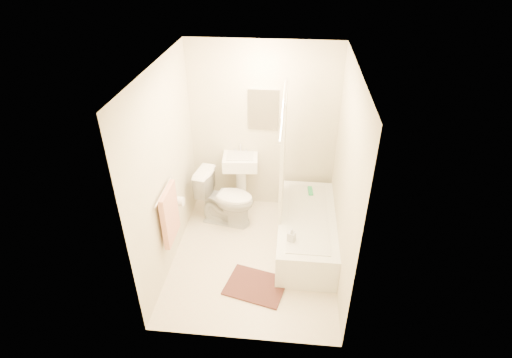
# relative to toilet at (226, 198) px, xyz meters

# --- Properties ---
(floor) EXTENTS (2.40, 2.40, 0.00)m
(floor) POSITION_rel_toilet_xyz_m (0.46, -0.69, -0.39)
(floor) COLOR beige
(floor) RESTS_ON ground
(ceiling) EXTENTS (2.40, 2.40, 0.00)m
(ceiling) POSITION_rel_toilet_xyz_m (0.46, -0.69, 2.01)
(ceiling) COLOR white
(ceiling) RESTS_ON ground
(wall_back) EXTENTS (2.00, 0.02, 2.40)m
(wall_back) POSITION_rel_toilet_xyz_m (0.46, 0.51, 0.81)
(wall_back) COLOR beige
(wall_back) RESTS_ON ground
(wall_left) EXTENTS (0.02, 2.40, 2.40)m
(wall_left) POSITION_rel_toilet_xyz_m (-0.54, -0.69, 0.81)
(wall_left) COLOR beige
(wall_left) RESTS_ON ground
(wall_right) EXTENTS (0.02, 2.40, 2.40)m
(wall_right) POSITION_rel_toilet_xyz_m (1.46, -0.69, 0.81)
(wall_right) COLOR beige
(wall_right) RESTS_ON ground
(mirror) EXTENTS (0.40, 0.03, 0.55)m
(mirror) POSITION_rel_toilet_xyz_m (0.46, 0.49, 1.11)
(mirror) COLOR white
(mirror) RESTS_ON wall_back
(curtain_rod) EXTENTS (0.03, 1.70, 0.03)m
(curtain_rod) POSITION_rel_toilet_xyz_m (0.76, -0.59, 1.61)
(curtain_rod) COLOR silver
(curtain_rod) RESTS_ON wall_back
(shower_curtain) EXTENTS (0.04, 0.80, 1.55)m
(shower_curtain) POSITION_rel_toilet_xyz_m (0.76, -0.19, 0.83)
(shower_curtain) COLOR silver
(shower_curtain) RESTS_ON curtain_rod
(towel_bar) EXTENTS (0.02, 0.60, 0.02)m
(towel_bar) POSITION_rel_toilet_xyz_m (-0.50, -0.94, 0.71)
(towel_bar) COLOR silver
(towel_bar) RESTS_ON wall_left
(towel) EXTENTS (0.06, 0.45, 0.66)m
(towel) POSITION_rel_toilet_xyz_m (-0.47, -0.94, 0.39)
(towel) COLOR #CC7266
(towel) RESTS_ON towel_bar
(toilet_paper) EXTENTS (0.11, 0.12, 0.12)m
(toilet_paper) POSITION_rel_toilet_xyz_m (-0.47, -0.57, 0.31)
(toilet_paper) COLOR white
(toilet_paper) RESTS_ON wall_left
(toilet) EXTENTS (0.85, 0.57, 0.78)m
(toilet) POSITION_rel_toilet_xyz_m (0.00, 0.00, 0.00)
(toilet) COLOR white
(toilet) RESTS_ON floor
(sink) EXTENTS (0.51, 0.42, 0.93)m
(sink) POSITION_rel_toilet_xyz_m (0.16, 0.37, 0.08)
(sink) COLOR white
(sink) RESTS_ON floor
(bathtub) EXTENTS (0.71, 1.62, 0.46)m
(bathtub) POSITION_rel_toilet_xyz_m (1.10, -0.39, -0.16)
(bathtub) COLOR white
(bathtub) RESTS_ON floor
(bath_mat) EXTENTS (0.76, 0.64, 0.02)m
(bath_mat) POSITION_rel_toilet_xyz_m (0.53, -1.19, -0.38)
(bath_mat) COLOR #502B20
(bath_mat) RESTS_ON floor
(soap_bottle) EXTENTS (0.11, 0.11, 0.18)m
(soap_bottle) POSITION_rel_toilet_xyz_m (0.91, -0.87, 0.16)
(soap_bottle) COLOR silver
(soap_bottle) RESTS_ON bathtub
(scrub_brush) EXTENTS (0.07, 0.20, 0.04)m
(scrub_brush) POSITION_rel_toilet_xyz_m (1.15, 0.16, 0.09)
(scrub_brush) COLOR #2EAA5C
(scrub_brush) RESTS_ON bathtub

